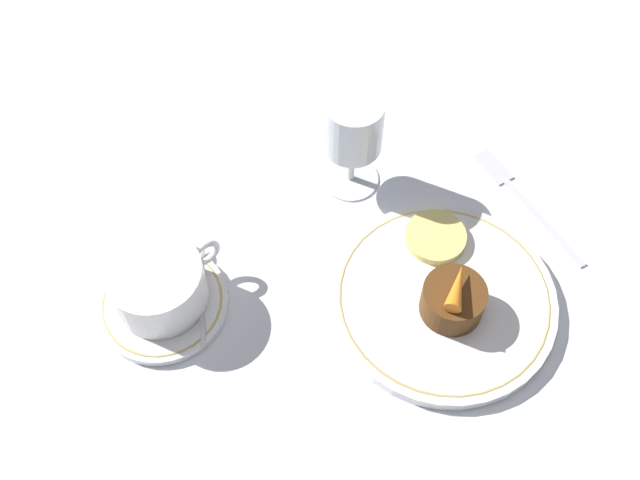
{
  "coord_description": "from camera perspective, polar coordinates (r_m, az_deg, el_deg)",
  "views": [
    {
      "loc": [
        -0.33,
        -0.23,
        0.7
      ],
      "look_at": [
        -0.08,
        0.1,
        0.04
      ],
      "focal_mm": 42.0,
      "sensor_mm": 36.0,
      "label": 1
    }
  ],
  "objects": [
    {
      "name": "wine_glass",
      "position": [
        0.8,
        2.54,
        8.36
      ],
      "size": [
        0.07,
        0.07,
        0.13
      ],
      "color": "silver",
      "rests_on": "ground_plane"
    },
    {
      "name": "saucer",
      "position": [
        0.8,
        -11.89,
        -4.73
      ],
      "size": [
        0.14,
        0.14,
        0.01
      ],
      "color": "white",
      "rests_on": "ground_plane"
    },
    {
      "name": "spoon",
      "position": [
        0.8,
        -9.17,
        -3.01
      ],
      "size": [
        0.07,
        0.11,
        0.0
      ],
      "color": "silver",
      "rests_on": "saucer"
    },
    {
      "name": "coffee_cup",
      "position": [
        0.77,
        -12.26,
        -3.28
      ],
      "size": [
        0.12,
        0.1,
        0.06
      ],
      "color": "white",
      "rests_on": "saucer"
    },
    {
      "name": "dinner_plate",
      "position": [
        0.79,
        9.38,
        -4.48
      ],
      "size": [
        0.23,
        0.23,
        0.01
      ],
      "color": "white",
      "rests_on": "ground_plane"
    },
    {
      "name": "pineapple_slice",
      "position": [
        0.81,
        8.79,
        0.23
      ],
      "size": [
        0.07,
        0.07,
        0.01
      ],
      "color": "#EFE075",
      "rests_on": "dinner_plate"
    },
    {
      "name": "fork",
      "position": [
        0.89,
        14.81,
        3.5
      ],
      "size": [
        0.04,
        0.18,
        0.01
      ],
      "color": "silver",
      "rests_on": "ground_plane"
    },
    {
      "name": "dessert_cake",
      "position": [
        0.76,
        10.09,
        -4.54
      ],
      "size": [
        0.06,
        0.06,
        0.04
      ],
      "color": "#563314",
      "rests_on": "dinner_plate"
    },
    {
      "name": "ground_plane",
      "position": [
        0.81,
        8.99,
        -3.44
      ],
      "size": [
        3.0,
        3.0,
        0.0
      ],
      "primitive_type": "plane",
      "color": "white"
    },
    {
      "name": "carrot_garnish",
      "position": [
        0.74,
        10.41,
        -3.55
      ],
      "size": [
        0.05,
        0.04,
        0.02
      ],
      "color": "orange",
      "rests_on": "dessert_cake"
    }
  ]
}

